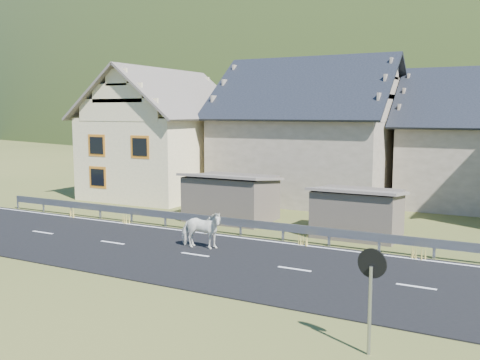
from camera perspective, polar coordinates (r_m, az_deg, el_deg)
The scene contains 11 objects.
ground at distance 20.30m, azimuth -4.81°, elevation -8.05°, with size 160.00×160.00×0.00m, color #36401B.
road at distance 20.29m, azimuth -4.81°, elevation -7.99°, with size 60.00×7.00×0.04m, color black.
lane_markings at distance 20.28m, azimuth -4.82°, elevation -7.92°, with size 60.00×6.60×0.01m, color silver.
guardrail at distance 23.26m, azimuth 0.06°, elevation -4.62°, with size 28.10×0.09×0.75m.
shed_left at distance 26.54m, azimuth -0.94°, elevation -1.96°, with size 4.30×3.30×2.40m, color brown.
shed_right at distance 23.69m, azimuth 12.42°, elevation -3.49°, with size 3.80×2.90×2.20m, color brown.
house_cream at distance 35.15m, azimuth -8.16°, elevation 5.56°, with size 7.80×9.80×8.30m.
house_stone_a at distance 33.55m, azimuth 7.58°, elevation 5.96°, with size 10.80×9.80×8.90m.
conifer_patch at distance 142.47m, azimuth 0.30°, elevation 7.50°, with size 76.00×50.00×28.00m, color black.
horse at distance 20.99m, azimuth -4.18°, elevation -5.30°, with size 1.78×0.81×1.50m, color white.
traffic_mirror at distance 12.22m, azimuth 13.86°, elevation -10.02°, with size 0.67×0.22×2.40m.
Camera 1 is at (10.56, -16.49, 5.34)m, focal length 40.00 mm.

